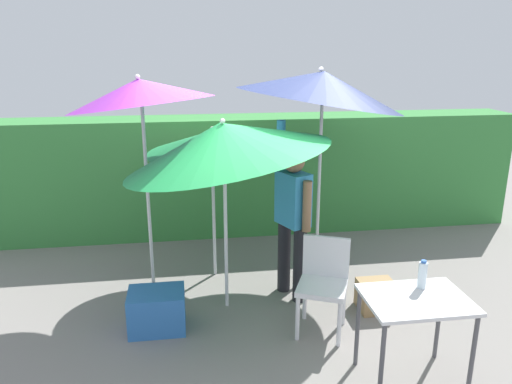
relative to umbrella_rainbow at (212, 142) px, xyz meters
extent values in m
plane|color=gray|center=(0.44, -0.64, -1.59)|extent=(24.00, 24.00, 0.00)
cube|color=#38843D|center=(0.44, 1.46, -0.76)|extent=(8.00, 0.70, 1.66)
cylinder|color=silver|center=(0.00, 0.00, -0.86)|extent=(0.04, 0.04, 1.47)
cone|color=green|center=(0.00, 0.00, 0.00)|extent=(1.45, 1.46, 0.30)
sphere|color=silver|center=(0.00, 0.00, 0.15)|extent=(0.05, 0.05, 0.05)
cylinder|color=silver|center=(1.20, -0.10, -0.57)|extent=(0.04, 0.04, 2.03)
cone|color=#19234C|center=(1.20, -0.08, 0.60)|extent=(1.87, 1.85, 0.67)
sphere|color=silver|center=(1.19, -0.05, 0.78)|extent=(0.05, 0.05, 0.05)
cylinder|color=silver|center=(0.07, -0.76, -0.80)|extent=(0.04, 0.04, 1.58)
cone|color=green|center=(0.06, -0.79, 0.16)|extent=(2.04, 2.00, 0.80)
sphere|color=silver|center=(0.05, -0.83, 0.35)|extent=(0.05, 0.05, 0.05)
cylinder|color=silver|center=(-0.70, -0.34, -0.56)|extent=(0.04, 0.04, 2.05)
cone|color=purple|center=(-0.71, -0.36, 0.59)|extent=(1.49, 1.47, 0.55)
sphere|color=silver|center=(-0.73, -0.37, 0.73)|extent=(0.05, 0.05, 0.05)
cylinder|color=black|center=(0.72, -0.51, -1.18)|extent=(0.14, 0.14, 0.82)
cylinder|color=black|center=(0.84, -0.76, -1.18)|extent=(0.14, 0.14, 0.82)
cube|color=#338EC6|center=(0.78, -0.64, -0.49)|extent=(0.35, 0.42, 0.56)
sphere|color=#8C6647|center=(0.78, -0.64, -0.10)|extent=(0.22, 0.22, 0.22)
cylinder|color=#338EC6|center=(0.69, -0.43, 0.01)|extent=(0.12, 0.12, 0.56)
cylinder|color=#8C6647|center=(0.87, -0.85, -0.51)|extent=(0.12, 0.12, 0.52)
cylinder|color=silver|center=(0.66, -1.48, -1.37)|extent=(0.04, 0.04, 0.44)
cylinder|color=silver|center=(1.00, -1.63, -1.37)|extent=(0.04, 0.04, 0.44)
cylinder|color=silver|center=(0.81, -1.13, -1.37)|extent=(0.04, 0.04, 0.44)
cylinder|color=silver|center=(1.16, -1.28, -1.37)|extent=(0.04, 0.04, 0.44)
cube|color=silver|center=(0.91, -1.38, -1.12)|extent=(0.58, 0.58, 0.05)
cube|color=silver|center=(0.99, -1.20, -0.90)|extent=(0.42, 0.21, 0.40)
cube|color=#2D6BB7|center=(-0.63, -1.11, -1.39)|extent=(0.53, 0.40, 0.39)
cube|color=#9E7A4C|center=(1.58, -1.06, -1.44)|extent=(0.36, 0.32, 0.30)
cylinder|color=#4C4C51|center=(1.79, -1.91, -1.23)|extent=(0.04, 0.04, 0.72)
cylinder|color=#4C4C51|center=(1.07, -1.91, -1.23)|extent=(0.04, 0.04, 0.72)
cylinder|color=#4C4C51|center=(1.79, -2.43, -1.23)|extent=(0.04, 0.04, 0.72)
cylinder|color=#4C4C51|center=(1.07, -2.43, -1.23)|extent=(0.04, 0.04, 0.72)
cube|color=silver|center=(1.43, -2.17, -0.86)|extent=(0.80, 0.60, 0.03)
cylinder|color=silver|center=(1.53, -2.02, -0.73)|extent=(0.07, 0.07, 0.22)
cylinder|color=#2D60B7|center=(1.53, -2.02, -0.61)|extent=(0.04, 0.04, 0.02)
camera|label=1|loc=(-0.30, -5.39, 1.04)|focal=34.78mm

